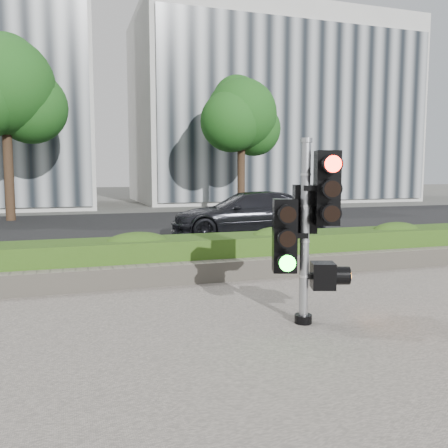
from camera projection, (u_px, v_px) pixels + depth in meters
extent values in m
plane|color=#51514C|center=(256.00, 314.00, 6.30)|extent=(120.00, 120.00, 0.00)
cube|color=#9E9389|center=(368.00, 396.00, 3.94)|extent=(16.00, 11.00, 0.03)
cube|color=black|center=(143.00, 229.00, 15.75)|extent=(60.00, 13.00, 0.02)
cube|color=gray|center=(195.00, 266.00, 9.27)|extent=(60.00, 0.25, 0.12)
cube|color=gray|center=(214.00, 271.00, 8.07)|extent=(12.00, 0.32, 0.34)
cube|color=#528529|center=(204.00, 255.00, 8.67)|extent=(12.00, 1.00, 0.68)
cube|color=#B7B7B2|center=(269.00, 113.00, 32.69)|extent=(18.00, 10.00, 12.00)
cylinder|color=black|center=(9.00, 169.00, 18.39)|extent=(0.36, 0.36, 4.03)
sphere|color=#1E5117|center=(5.00, 86.00, 18.05)|extent=(3.74, 3.74, 3.74)
sphere|color=#1E5117|center=(30.00, 107.00, 18.74)|extent=(2.88, 2.88, 2.88)
sphere|color=#1E5117|center=(6.00, 66.00, 18.64)|extent=(2.59, 2.59, 2.59)
cylinder|color=black|center=(241.00, 175.00, 22.46)|extent=(0.36, 0.36, 3.58)
sphere|color=#1E5117|center=(241.00, 114.00, 22.16)|extent=(3.33, 3.33, 3.33)
sphere|color=#1E5117|center=(254.00, 129.00, 22.77)|extent=(2.56, 2.56, 2.56)
sphere|color=#1E5117|center=(231.00, 121.00, 21.64)|extent=(2.82, 2.82, 2.82)
sphere|color=#1E5117|center=(237.00, 100.00, 22.68)|extent=(2.30, 2.30, 2.30)
cylinder|color=black|center=(303.00, 319.00, 5.81)|extent=(0.21, 0.21, 0.11)
cylinder|color=gray|center=(305.00, 235.00, 5.70)|extent=(0.11, 0.11, 2.19)
cylinder|color=gray|center=(306.00, 140.00, 5.58)|extent=(0.14, 0.14, 0.05)
cube|color=#FF1107|center=(327.00, 188.00, 5.61)|extent=(0.35, 0.35, 0.88)
cube|color=#14E51E|center=(285.00, 235.00, 5.67)|extent=(0.35, 0.35, 0.88)
cube|color=black|center=(305.00, 209.00, 5.91)|extent=(0.35, 0.35, 0.60)
cube|color=orange|center=(323.00, 276.00, 5.78)|extent=(0.35, 0.35, 0.32)
imported|color=black|center=(248.00, 214.00, 13.92)|extent=(4.68, 2.33, 1.31)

